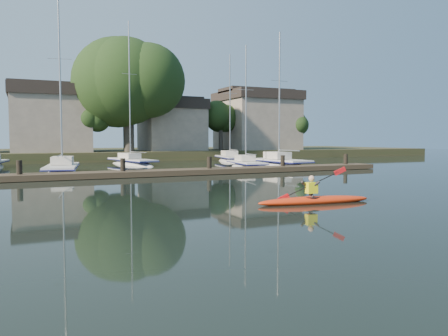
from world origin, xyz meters
name	(u,v)px	position (x,y,z in m)	size (l,w,h in m)	color
ground	(279,204)	(0.00, 0.00, 0.00)	(160.00, 160.00, 0.00)	black
kayak	(314,199)	(1.24, -0.51, 0.18)	(4.72, 1.25, 1.50)	red
dock	(168,172)	(0.00, 14.00, 0.20)	(34.00, 2.00, 1.80)	#483729
sailboat_1	(62,176)	(-6.34, 18.45, -0.19)	(3.35, 8.67, 13.81)	silver
sailboat_3	(246,170)	(8.27, 18.51, -0.17)	(2.97, 7.25, 11.36)	silver
sailboat_4	(280,169)	(11.41, 18.20, -0.21)	(2.85, 7.77, 12.95)	silver
sailboat_6	(132,167)	(0.45, 26.80, -0.17)	(3.63, 9.32, 14.51)	silver
sailboat_7	(230,163)	(11.21, 27.80, -0.19)	(3.48, 8.05, 12.58)	silver
shore	(116,132)	(1.61, 40.29, 3.23)	(90.00, 25.25, 12.75)	#2C371B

